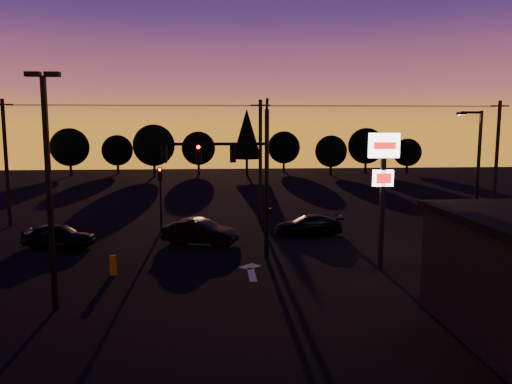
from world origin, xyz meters
The scene contains 24 objects.
ground centered at (0.00, 0.00, 0.00)m, with size 120.00×120.00×0.00m, color black.
lane_arrow centered at (0.50, 1.67, 0.01)m, with size 1.20×3.10×0.01m.
traffic_signal_mast centered at (-0.10, 3.99, 4.94)m, with size 6.79×0.52×8.58m.
secondary_signal centered at (-5.00, 11.49, 2.86)m, with size 0.30×0.31×4.35m.
parking_lot_light centered at (-7.50, -3.00, 5.27)m, with size 1.25×0.30×9.14m.
pylon_sign centered at (7.00, 1.50, 4.91)m, with size 1.50×0.28×6.80m.
streetlight centered at (13.91, 5.50, 4.42)m, with size 1.55×0.35×8.00m.
utility_pole_0 centered at (-16.00, 14.00, 4.59)m, with size 1.40×0.26×9.00m.
utility_pole_1 centered at (2.00, 14.00, 4.59)m, with size 1.40×0.26×9.00m.
utility_pole_2 centered at (20.00, 14.00, 4.59)m, with size 1.40×0.26×9.00m.
power_wires centered at (2.00, 14.00, 8.57)m, with size 36.00×1.22×0.07m.
bollard centered at (-6.19, 1.49, 0.48)m, with size 0.32×0.32×0.96m, color #CB7C07.
tree_0 centered at (-22.00, 50.00, 4.06)m, with size 5.36×5.36×6.74m.
tree_1 centered at (-16.00, 53.00, 3.43)m, with size 4.54×4.54×5.71m.
tree_2 centered at (-10.00, 48.00, 4.37)m, with size 5.77×5.78×7.26m.
tree_3 centered at (-4.00, 52.00, 3.75)m, with size 4.95×4.95×6.22m.
tree_4 centered at (3.00, 49.00, 5.93)m, with size 4.18×4.18×9.50m.
tree_5 centered at (9.00, 54.00, 3.75)m, with size 4.95×4.95×6.22m.
tree_6 centered at (15.00, 48.00, 3.43)m, with size 4.54×4.54×5.71m.
tree_7 centered at (21.00, 51.00, 4.06)m, with size 5.36×5.36×6.74m.
tree_8 centered at (27.00, 50.00, 3.12)m, with size 4.12×4.12×5.19m.
car_left centered at (-10.53, 7.28, 0.71)m, with size 1.67×4.16×1.42m, color black.
car_mid centered at (-2.23, 7.54, 0.75)m, with size 1.59×4.55×1.50m, color black.
car_right centered at (4.80, 9.58, 0.65)m, with size 1.82×4.47×1.30m, color black.
Camera 1 is at (-1.06, -22.32, 7.20)m, focal length 35.00 mm.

